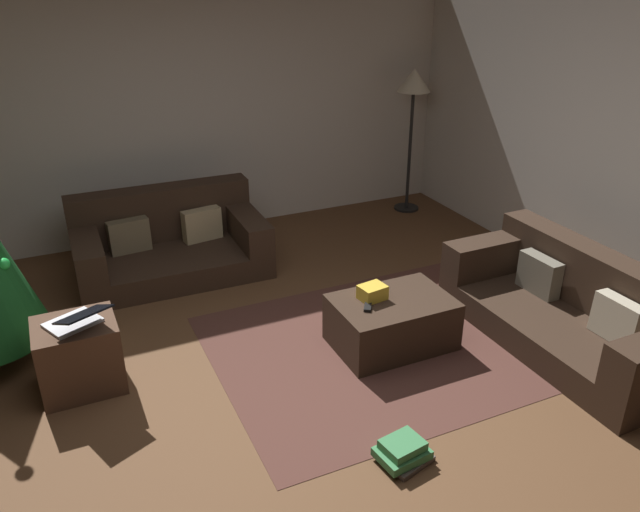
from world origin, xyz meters
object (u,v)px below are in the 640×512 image
at_px(tv_remote, 368,305).
at_px(laptop, 77,320).
at_px(couch_right, 572,309).
at_px(gift_box, 372,292).
at_px(book_stack, 403,452).
at_px(side_table, 79,355).
at_px(couch_left, 169,243).
at_px(ottoman, 392,322).
at_px(corner_lamp, 413,91).

xyz_separation_m(tv_remote, laptop, (-1.91, 0.38, 0.16)).
xyz_separation_m(couch_right, gift_box, (-1.37, 0.59, 0.16)).
distance_m(couch_right, book_stack, 1.90).
relative_size(side_table, laptop, 1.04).
height_order(gift_box, laptop, laptop).
height_order(couch_right, side_table, couch_right).
bearing_deg(couch_left, ottoman, 122.66).
relative_size(couch_left, book_stack, 5.02).
distance_m(gift_box, laptop, 2.02).
bearing_deg(couch_left, side_table, 59.78).
bearing_deg(tv_remote, corner_lamp, 85.76).
height_order(tv_remote, book_stack, tv_remote).
distance_m(side_table, laptop, 0.31).
xyz_separation_m(gift_box, corner_lamp, (1.75, 2.31, 0.91)).
height_order(couch_left, tv_remote, couch_left).
distance_m(couch_left, couch_right, 3.48).
relative_size(tv_remote, corner_lamp, 0.10).
xyz_separation_m(tv_remote, side_table, (-1.93, 0.44, -0.14)).
distance_m(side_table, corner_lamp, 4.39).
relative_size(ottoman, book_stack, 2.56).
height_order(couch_right, corner_lamp, corner_lamp).
distance_m(ottoman, corner_lamp, 3.11).
bearing_deg(side_table, corner_lamp, 27.54).
bearing_deg(book_stack, couch_right, 17.72).
relative_size(ottoman, gift_box, 4.59).
bearing_deg(ottoman, corner_lamp, 55.83).
bearing_deg(side_table, book_stack, -43.62).
distance_m(couch_left, side_table, 1.80).
distance_m(gift_box, book_stack, 1.30).
bearing_deg(ottoman, laptop, 170.19).
bearing_deg(side_table, couch_left, 58.75).
distance_m(ottoman, tv_remote, 0.29).
bearing_deg(couch_right, side_table, 74.15).
bearing_deg(laptop, side_table, 114.59).
distance_m(side_table, book_stack, 2.20).
relative_size(side_table, book_stack, 1.55).
height_order(gift_box, tv_remote, gift_box).
bearing_deg(corner_lamp, couch_left, -171.52).
relative_size(couch_left, side_table, 3.23).
distance_m(couch_left, laptop, 1.86).
xyz_separation_m(couch_right, tv_remote, (-1.45, 0.50, 0.12)).
height_order(couch_left, side_table, couch_left).
xyz_separation_m(side_table, book_stack, (1.58, -1.51, -0.18)).
height_order(laptop, corner_lamp, corner_lamp).
height_order(couch_left, laptop, couch_left).
height_order(laptop, book_stack, laptop).
relative_size(gift_box, book_stack, 0.56).
bearing_deg(ottoman, book_stack, -117.29).
height_order(ottoman, tv_remote, tv_remote).
bearing_deg(tv_remote, side_table, -159.56).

